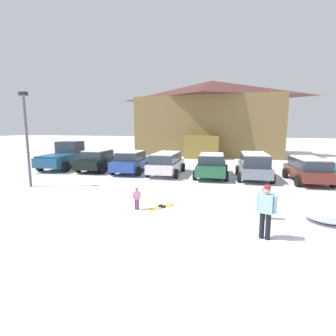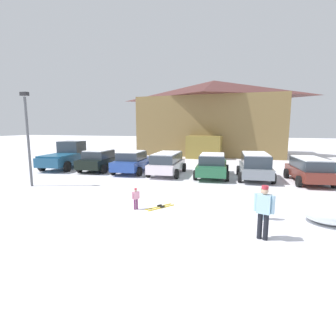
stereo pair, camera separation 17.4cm
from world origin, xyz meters
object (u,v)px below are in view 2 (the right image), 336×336
parked_grey_wagon (255,165)px  parked_white_suv (167,163)px  parked_blue_hatchback (133,162)px  skier_adult_in_blue_parka (264,209)px  ski_lodge (213,117)px  lamp_post (28,134)px  skier_child_in_pink_snowsuit (136,197)px  skier_child_in_purple_jacket (262,202)px  pickup_truck (67,156)px  parked_maroon_van (309,169)px  parked_black_sedan (100,160)px  parked_green_coupe (212,165)px  pair_of_skis (160,207)px  plowed_snow_pile (332,211)px

parked_grey_wagon → parked_white_suv: bearing=-179.5°
parked_blue_hatchback → skier_adult_in_blue_parka: skier_adult_in_blue_parka is taller
ski_lodge → skier_adult_in_blue_parka: bearing=-79.4°
lamp_post → ski_lodge: bearing=70.7°
skier_adult_in_blue_parka → skier_child_in_pink_snowsuit: bearing=162.0°
skier_child_in_purple_jacket → lamp_post: size_ratio=0.22×
pickup_truck → lamp_post: (2.45, -6.36, 1.98)m
skier_child_in_purple_jacket → ski_lodge: bearing=101.6°
parked_maroon_van → skier_adult_in_blue_parka: (-3.12, -9.36, 0.11)m
parked_black_sedan → parked_green_coupe: (8.75, -0.13, -0.01)m
pickup_truck → pair_of_skis: pickup_truck is taller
parked_green_coupe → parked_black_sedan: bearing=179.1°
ski_lodge → lamp_post: (-7.55, -21.54, -1.54)m
parked_grey_wagon → plowed_snow_pile: size_ratio=2.15×
pickup_truck → skier_child_in_pink_snowsuit: size_ratio=6.17×
parked_black_sedan → skier_child_in_purple_jacket: bearing=-34.8°
parked_green_coupe → skier_child_in_pink_snowsuit: parked_green_coupe is taller
parked_blue_hatchback → parked_green_coupe: (5.90, 0.02, -0.01)m
pair_of_skis → lamp_post: lamp_post is taller
pickup_truck → skier_child_in_pink_snowsuit: 13.12m
parked_green_coupe → skier_adult_in_blue_parka: (2.75, -9.69, 0.14)m
pickup_truck → skier_adult_in_blue_parka: size_ratio=3.30×
parked_green_coupe → pickup_truck: (-12.02, 0.47, 0.19)m
parked_white_suv → skier_child_in_purple_jacket: (6.00, -7.84, -0.19)m
pair_of_skis → skier_child_in_pink_snowsuit: bearing=-149.1°
parked_grey_wagon → parked_maroon_van: parked_grey_wagon is taller
ski_lodge → pickup_truck: 18.52m
pair_of_skis → plowed_snow_pile: (6.37, -0.01, 0.42)m
ski_lodge → parked_grey_wagon: size_ratio=3.90×
pair_of_skis → plowed_snow_pile: size_ratio=0.62×
parked_grey_wagon → ski_lodge: bearing=106.9°
ski_lodge → skier_child_in_purple_jacket: ski_lodge is taller
parked_black_sedan → skier_child_in_purple_jacket: parked_black_sedan is taller
skier_child_in_purple_jacket → parked_blue_hatchback: bearing=137.8°
ski_lodge → parked_black_sedan: bearing=-113.5°
skier_child_in_purple_jacket → parked_green_coupe: bearing=109.5°
pair_of_skis → skier_child_in_purple_jacket: bearing=-4.6°
parked_white_suv → parked_maroon_van: (9.07, -0.27, -0.02)m
parked_white_suv → pickup_truck: (-8.83, 0.54, 0.14)m
pair_of_skis → lamp_post: size_ratio=0.25×
skier_child_in_purple_jacket → pair_of_skis: skier_child_in_purple_jacket is taller
parked_blue_hatchback → lamp_post: (-3.67, -5.87, 2.15)m
skier_child_in_purple_jacket → skier_adult_in_blue_parka: 1.81m
plowed_snow_pile → pickup_truck: bearing=154.9°
parked_blue_hatchback → parked_white_suv: size_ratio=0.98×
skier_child_in_purple_jacket → lamp_post: lamp_post is taller
parked_maroon_van → parked_green_coupe: bearing=176.7°
parked_green_coupe → parked_grey_wagon: bearing=-0.3°
parked_grey_wagon → lamp_post: lamp_post is taller
skier_adult_in_blue_parka → plowed_snow_pile: skier_adult_in_blue_parka is taller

